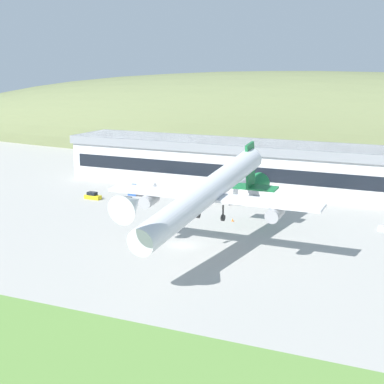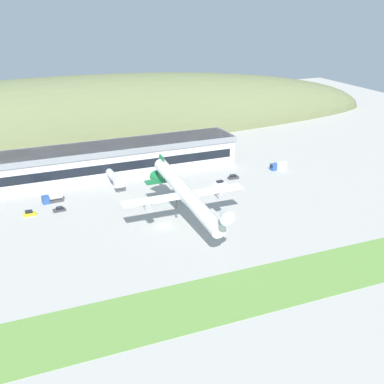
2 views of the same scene
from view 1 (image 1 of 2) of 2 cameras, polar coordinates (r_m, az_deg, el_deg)
ground_plane at (r=113.44m, az=-0.86°, el=-4.79°), size 428.60×428.60×0.00m
grass_strip_foreground at (r=80.28m, az=-14.79°, el=-12.45°), size 385.74×19.40×0.08m
hill_backdrop at (r=225.18m, az=11.03°, el=3.38°), size 353.76×61.65×55.94m
terminal_building at (r=160.67m, az=6.20°, el=2.57°), size 103.86×16.84×11.79m
jetway_0 at (r=146.86m, az=3.98°, el=0.66°), size 3.38×14.00×5.43m
cargo_airplane at (r=106.42m, az=1.44°, el=-0.14°), size 38.40×53.30×11.61m
service_car_0 at (r=151.67m, az=-8.82°, el=-0.37°), size 4.08×1.85×1.68m
service_car_3 at (r=146.50m, az=-5.89°, el=-0.77°), size 3.99×2.23×1.41m
fuel_truck at (r=153.75m, az=-4.38°, el=0.24°), size 6.89×2.92×3.34m
traffic_cone_0 at (r=130.13m, az=3.63°, el=-2.49°), size 0.52×0.52×0.58m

